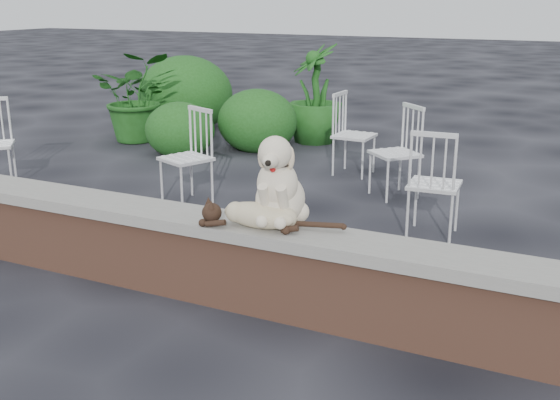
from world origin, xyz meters
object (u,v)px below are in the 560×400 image
at_px(chair_e, 354,134).
at_px(chair_b, 186,157).
at_px(dog, 280,177).
at_px(potted_plant_a, 137,96).
at_px(chair_d, 395,152).
at_px(chair_c, 435,183).
at_px(potted_plant_b, 315,93).
at_px(cat, 259,214).

xyz_separation_m(chair_e, chair_b, (-1.11, -1.80, 0.00)).
height_order(dog, chair_b, dog).
bearing_deg(potted_plant_a, chair_d, -15.35).
height_order(chair_e, chair_c, same).
distance_m(chair_c, potted_plant_b, 3.96).
xyz_separation_m(cat, chair_c, (0.66, 1.96, -0.20)).
bearing_deg(chair_d, potted_plant_b, 172.97).
bearing_deg(chair_c, cat, 67.16).
bearing_deg(chair_b, chair_e, 80.79).
relative_size(chair_e, chair_b, 1.00).
xyz_separation_m(cat, potted_plant_a, (-4.06, 4.07, -0.04)).
relative_size(dog, chair_d, 0.65).
bearing_deg(potted_plant_a, chair_b, -44.36).
relative_size(chair_b, potted_plant_b, 0.68).
bearing_deg(potted_plant_b, chair_d, -49.91).
bearing_deg(potted_plant_a, chair_c, -24.13).
xyz_separation_m(dog, potted_plant_a, (-4.14, 3.92, -0.25)).
distance_m(cat, chair_d, 2.96).
bearing_deg(chair_c, potted_plant_b, -56.19).
bearing_deg(chair_d, chair_b, -105.28).
xyz_separation_m(cat, chair_e, (-0.66, 3.63, -0.20)).
height_order(dog, potted_plant_a, potted_plant_a).
distance_m(cat, potted_plant_a, 5.75).
xyz_separation_m(dog, cat, (-0.08, -0.15, -0.21)).
height_order(cat, potted_plant_a, potted_plant_a).
bearing_deg(potted_plant_a, cat, -45.09).
height_order(cat, chair_d, chair_d).
distance_m(chair_c, potted_plant_a, 5.18).
bearing_deg(chair_c, dog, 67.99).
relative_size(chair_d, potted_plant_b, 0.68).
relative_size(chair_c, chair_b, 1.00).
bearing_deg(potted_plant_b, potted_plant_a, -156.27).
xyz_separation_m(chair_e, potted_plant_a, (-3.40, 0.44, 0.16)).
xyz_separation_m(potted_plant_a, potted_plant_b, (2.29, 1.01, 0.06)).
height_order(cat, chair_e, chair_e).
distance_m(chair_b, potted_plant_a, 3.20).
relative_size(dog, cat, 0.55).
bearing_deg(chair_b, potted_plant_b, 112.46).
height_order(chair_b, potted_plant_a, potted_plant_a).
relative_size(chair_b, potted_plant_a, 0.74).
height_order(cat, chair_c, chair_c).
height_order(cat, potted_plant_b, potted_plant_b).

